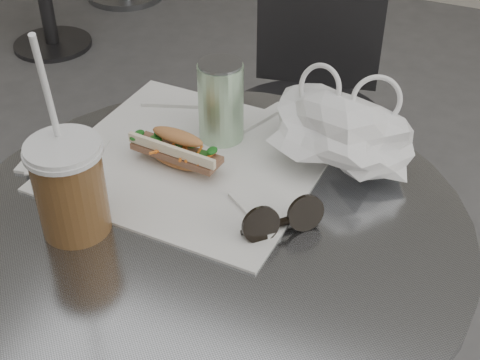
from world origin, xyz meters
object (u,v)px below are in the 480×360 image
at_px(cafe_table, 217,340).
at_px(drink_can, 221,102).
at_px(chair_far, 304,158).
at_px(banh_mi, 177,150).
at_px(sunglasses, 283,221).
at_px(iced_coffee, 70,186).

distance_m(cafe_table, drink_can, 0.41).
bearing_deg(chair_far, banh_mi, 77.83).
distance_m(cafe_table, banh_mi, 0.34).
bearing_deg(drink_can, banh_mi, -105.80).
bearing_deg(sunglasses, cafe_table, 143.19).
bearing_deg(cafe_table, drink_can, 112.09).
relative_size(chair_far, iced_coffee, 2.49).
height_order(banh_mi, iced_coffee, iced_coffee).
xyz_separation_m(cafe_table, iced_coffee, (-0.17, -0.09, 0.35)).
distance_m(cafe_table, iced_coffee, 0.40).
height_order(cafe_table, drink_can, drink_can).
distance_m(banh_mi, drink_can, 0.11).
bearing_deg(drink_can, sunglasses, -44.99).
relative_size(cafe_table, drink_can, 5.26).
height_order(chair_far, iced_coffee, iced_coffee).
height_order(chair_far, banh_mi, banh_mi).
bearing_deg(sunglasses, chair_far, 59.87).
bearing_deg(chair_far, drink_can, 80.74).
xyz_separation_m(banh_mi, iced_coffee, (-0.06, -0.19, 0.04)).
bearing_deg(banh_mi, cafe_table, -35.54).
xyz_separation_m(iced_coffee, drink_can, (0.09, 0.29, -0.00)).
relative_size(cafe_table, iced_coffee, 2.44).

